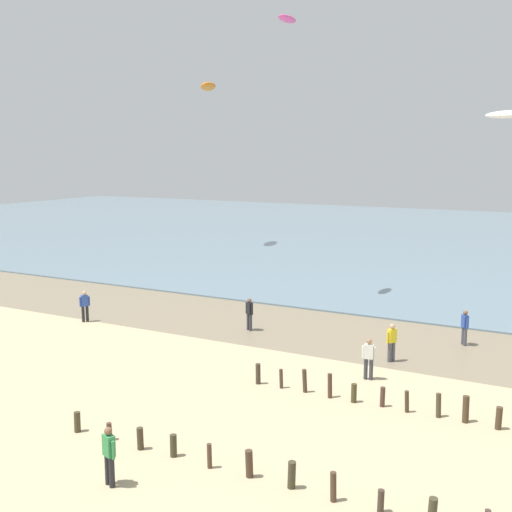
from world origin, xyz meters
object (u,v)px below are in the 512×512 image
Objects in this scene: person_by_waterline at (249,313)px; kite_aloft_5 at (208,86)px; kite_aloft_0 at (287,19)px; person_far_down_beach at (465,327)px; person_mid_beach at (392,341)px; person_trailing_behind at (369,358)px; person_left_flank at (109,454)px; kite_aloft_1 at (507,114)px; person_nearest_camera at (85,305)px.

kite_aloft_5 is at bearing 125.75° from person_by_waterline.
kite_aloft_0 reaches higher than kite_aloft_5.
person_far_down_beach is (10.29, 2.54, 0.00)m from person_by_waterline.
person_by_waterline is at bearing 169.63° from person_mid_beach.
person_mid_beach is 0.83× the size of kite_aloft_0.
kite_aloft_5 is at bearing 134.55° from person_mid_beach.
person_trailing_behind is 40.69m from kite_aloft_5.
person_far_down_beach is (6.35, 17.94, 0.00)m from person_left_flank.
person_left_flank and person_trailing_behind have the same top height.
person_mid_beach is 10.67m from kite_aloft_1.
kite_aloft_1 is at bearing 47.17° from person_trailing_behind.
person_trailing_behind is 0.83× the size of kite_aloft_0.
person_far_down_beach is at bearing 35.68° from kite_aloft_5.
person_by_waterline is (-7.88, 1.44, 0.00)m from person_mid_beach.
person_mid_beach is 1.00× the size of person_by_waterline.
person_nearest_camera is 0.88× the size of kite_aloft_1.
person_mid_beach and person_left_flank have the same top height.
person_trailing_behind is at bearing -141.58° from kite_aloft_0.
kite_aloft_5 is at bearing 44.23° from kite_aloft_0.
kite_aloft_5 reaches higher than person_left_flank.
person_mid_beach is 14.50m from person_left_flank.
person_mid_beach is 4.66m from person_far_down_beach.
kite_aloft_5 reaches higher than person_trailing_behind.
kite_aloft_0 is at bearing 56.02° from person_nearest_camera.
person_far_down_beach is 20.68m from kite_aloft_0.
kite_aloft_5 reaches higher than person_mid_beach.
kite_aloft_1 is (4.17, 4.49, 9.73)m from person_trailing_behind.
person_trailing_behind is (-2.61, -6.61, 0.00)m from person_far_down_beach.
kite_aloft_1 reaches higher than person_left_flank.
person_far_down_beach is 7.11m from person_trailing_behind.
kite_aloft_5 reaches higher than kite_aloft_1.
person_trailing_behind is at bearing 71.72° from person_left_flank.
person_by_waterline is 1.00× the size of person_far_down_beach.
kite_aloft_1 reaches higher than person_trailing_behind.
person_nearest_camera is 1.00× the size of person_trailing_behind.
person_nearest_camera is 1.00× the size of person_far_down_beach.
person_by_waterline is 33.34m from kite_aloft_5.
person_left_flank is at bearing -166.14° from kite_aloft_0.
kite_aloft_5 is (-29.42, 23.99, 4.64)m from kite_aloft_1.
person_by_waterline is 1.00× the size of person_left_flank.
person_trailing_behind is at bearing 25.37° from kite_aloft_5.
person_far_down_beach is at bearing -34.38° from kite_aloft_1.
person_far_down_beach is (19.00, 5.21, 0.00)m from person_nearest_camera.
kite_aloft_0 reaches higher than person_far_down_beach.
person_by_waterline and person_left_flank have the same top height.
person_by_waterline is 0.83× the size of kite_aloft_0.
kite_aloft_5 is (-17.57, 24.41, 14.37)m from person_by_waterline.
kite_aloft_1 is at bearing 34.61° from kite_aloft_5.
kite_aloft_0 is (-5.57, 23.22, 16.05)m from person_left_flank.
kite_aloft_1 is at bearing -118.42° from kite_aloft_0.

